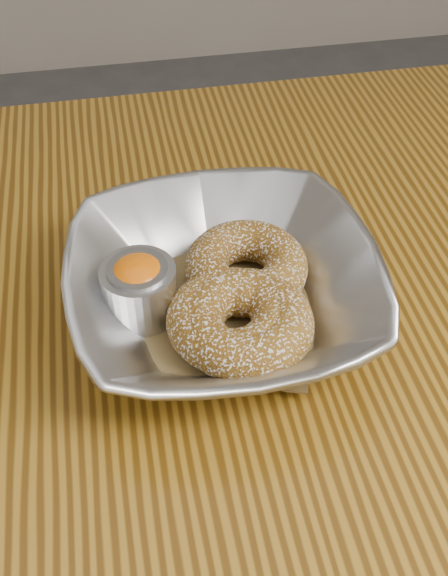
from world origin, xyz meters
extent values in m
cube|color=brown|center=(0.00, 0.00, 0.73)|extent=(1.20, 0.80, 0.04)
imported|color=#B2B5BA|center=(0.02, 0.04, 0.78)|extent=(0.24, 0.24, 0.06)
cube|color=brown|center=(0.02, 0.04, 0.76)|extent=(0.19, 0.19, 0.00)
torus|color=brown|center=(0.04, 0.06, 0.78)|extent=(0.13, 0.13, 0.03)
torus|color=brown|center=(0.02, 0.01, 0.78)|extent=(0.12, 0.12, 0.03)
torus|color=brown|center=(0.03, 0.00, 0.78)|extent=(0.13, 0.13, 0.04)
cylinder|color=#B2B5BA|center=(-0.04, 0.04, 0.78)|extent=(0.06, 0.06, 0.05)
cylinder|color=gray|center=(-0.04, 0.04, 0.78)|extent=(0.05, 0.05, 0.04)
ellipsoid|color=orange|center=(-0.04, 0.04, 0.80)|extent=(0.04, 0.04, 0.03)
camera|label=1|loc=(-0.05, -0.32, 1.14)|focal=42.00mm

